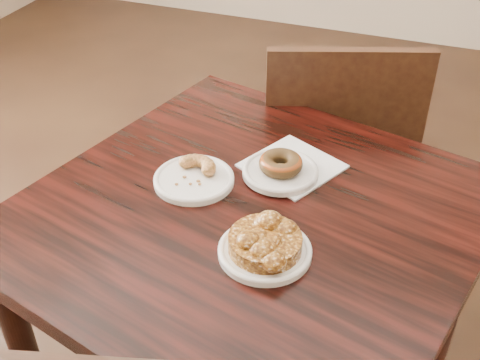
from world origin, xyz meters
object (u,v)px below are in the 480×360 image
at_px(cafe_table, 250,332).
at_px(chair_far, 329,159).
at_px(cruller_fragment, 193,172).
at_px(apple_fritter, 265,240).
at_px(glazed_donut, 281,163).

xyz_separation_m(cafe_table, chair_far, (0.02, 0.67, 0.08)).
relative_size(chair_far, cruller_fragment, 8.68).
relative_size(apple_fritter, cruller_fragment, 1.72).
height_order(chair_far, apple_fritter, chair_far).
xyz_separation_m(chair_far, cruller_fragment, (-0.17, -0.63, 0.33)).
height_order(chair_far, glazed_donut, chair_far).
bearing_deg(cafe_table, cruller_fragment, 177.90).
xyz_separation_m(glazed_donut, apple_fritter, (0.05, -0.24, 0.00)).
relative_size(chair_far, apple_fritter, 5.03).
height_order(chair_far, cruller_fragment, chair_far).
xyz_separation_m(cafe_table, apple_fritter, (0.07, -0.11, 0.41)).
distance_m(glazed_donut, cruller_fragment, 0.19).
relative_size(cafe_table, cruller_fragment, 8.27).
height_order(cafe_table, cruller_fragment, cruller_fragment).
bearing_deg(cruller_fragment, glazed_donut, 27.45).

